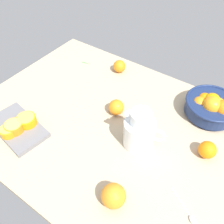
{
  "coord_description": "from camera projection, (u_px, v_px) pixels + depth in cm",
  "views": [
    {
      "loc": [
        37.91,
        -59.26,
        83.4
      ],
      "look_at": [
        -3.87,
        0.25,
        7.68
      ],
      "focal_mm": 38.85,
      "sensor_mm": 36.0,
      "label": 1
    }
  ],
  "objects": [
    {
      "name": "loose_orange_2",
      "position": [
        119.0,
        66.0,
        1.35
      ],
      "size": [
        6.95,
        6.95,
        6.95
      ],
      "primitive_type": "sphere",
      "color": "orange",
      "rests_on": "ground_plane"
    },
    {
      "name": "fruit_bowl",
      "position": [
        212.0,
        106.0,
        1.11
      ],
      "size": [
        24.65,
        24.65,
        11.52
      ],
      "color": "navy",
      "rests_on": "ground_plane"
    },
    {
      "name": "juice_pitcher",
      "position": [
        139.0,
        133.0,
        0.98
      ],
      "size": [
        17.09,
        12.75,
        19.01
      ],
      "color": "white",
      "rests_on": "ground_plane"
    },
    {
      "name": "loose_orange_0",
      "position": [
        207.0,
        150.0,
        0.96
      ],
      "size": [
        7.1,
        7.1,
        7.1
      ],
      "primitive_type": "sphere",
      "color": "orange",
      "rests_on": "ground_plane"
    },
    {
      "name": "orange_half_0",
      "position": [
        14.0,
        127.0,
        1.04
      ],
      "size": [
        7.99,
        7.99,
        4.1
      ],
      "color": "orange",
      "rests_on": "cutting_board"
    },
    {
      "name": "ground_plane",
      "position": [
        119.0,
        130.0,
        1.1
      ],
      "size": [
        138.28,
        94.42,
        3.0
      ],
      "primitive_type": "cube",
      "color": "tan"
    },
    {
      "name": "loose_orange_4",
      "position": [
        116.0,
        107.0,
        1.13
      ],
      "size": [
        7.32,
        7.32,
        7.32
      ],
      "primitive_type": "sphere",
      "color": "orange",
      "rests_on": "ground_plane"
    },
    {
      "name": "cutting_board",
      "position": [
        18.0,
        128.0,
        1.07
      ],
      "size": [
        29.87,
        19.95,
        2.19
      ],
      "primitive_type": "cube",
      "rotation": [
        0.0,
        0.0,
        -0.16
      ],
      "color": "slate",
      "rests_on": "ground_plane"
    },
    {
      "name": "orange_half_2",
      "position": [
        27.0,
        120.0,
        1.06
      ],
      "size": [
        8.35,
        8.35,
        4.1
      ],
      "color": "orange",
      "rests_on": "cutting_board"
    },
    {
      "name": "herb_sprig_0",
      "position": [
        85.0,
        63.0,
        1.43
      ],
      "size": [
        5.4,
        1.55,
        0.99
      ],
      "color": "#428C45",
      "rests_on": "ground_plane"
    },
    {
      "name": "spoon",
      "position": [
        187.0,
        212.0,
        0.82
      ],
      "size": [
        12.87,
        8.55,
        1.0
      ],
      "color": "silver",
      "rests_on": "ground_plane"
    },
    {
      "name": "loose_orange_3",
      "position": [
        113.0,
        196.0,
        0.82
      ],
      "size": [
        8.72,
        8.72,
        8.72
      ],
      "primitive_type": "sphere",
      "color": "orange",
      "rests_on": "ground_plane"
    },
    {
      "name": "orange_half_1",
      "position": [
        8.0,
        131.0,
        1.02
      ],
      "size": [
        6.62,
        6.62,
        3.68
      ],
      "color": "orange",
      "rests_on": "cutting_board"
    }
  ]
}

